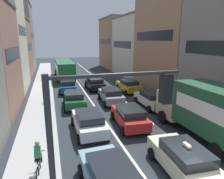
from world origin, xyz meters
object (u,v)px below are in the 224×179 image
at_px(bus_mid_queue_primary, 64,68).
at_px(cyclist_on_sidewalk, 38,159).
at_px(coupe_centre_lane_fourth, 95,83).
at_px(pedestrian_near_kerb, 48,94).
at_px(taxi_centre_lane_front, 184,159).
at_px(sedan_right_lane_behind_truck, 152,99).
at_px(sedan_left_lane_third, 74,99).
at_px(wagon_right_lane_far, 129,85).
at_px(sedan_left_lane_fourth, 68,86).
at_px(hatchback_centre_lane_third, 111,95).
at_px(sedan_centre_lane_second, 129,116).
at_px(sedan_left_lane_front, 111,178).
at_px(removalist_box_truck, 205,109).
at_px(traffic_light_pole, 99,135).
at_px(wagon_left_lane_second, 89,122).

distance_m(bus_mid_queue_primary, cyclist_on_sidewalk, 25.55).
xyz_separation_m(coupe_centre_lane_fourth, pedestrian_near_kerb, (-5.78, -4.20, 0.15)).
xyz_separation_m(taxi_centre_lane_front, sedan_right_lane_behind_truck, (3.34, 9.59, -0.00)).
relative_size(sedan_left_lane_third, wagon_right_lane_far, 1.01).
height_order(coupe_centre_lane_fourth, sedan_left_lane_fourth, same).
height_order(taxi_centre_lane_front, sedan_left_lane_third, taxi_centre_lane_front).
xyz_separation_m(taxi_centre_lane_front, bus_mid_queue_primary, (-3.49, 27.31, 0.96)).
bearing_deg(cyclist_on_sidewalk, coupe_centre_lane_fourth, -15.24).
bearing_deg(taxi_centre_lane_front, hatchback_centre_lane_third, 3.28).
bearing_deg(pedestrian_near_kerb, taxi_centre_lane_front, -21.08).
xyz_separation_m(coupe_centre_lane_fourth, sedan_right_lane_behind_truck, (3.66, -8.51, 0.00)).
distance_m(hatchback_centre_lane_third, wagon_right_lane_far, 4.96).
distance_m(taxi_centre_lane_front, pedestrian_near_kerb, 15.18).
distance_m(sedan_centre_lane_second, sedan_right_lane_behind_truck, 5.15).
distance_m(hatchback_centre_lane_third, cyclist_on_sidewalk, 12.01).
xyz_separation_m(sedan_centre_lane_second, coupe_centre_lane_fourth, (0.03, 12.11, 0.00)).
bearing_deg(wagon_right_lane_far, sedan_left_lane_third, 117.37).
distance_m(sedan_centre_lane_second, bus_mid_queue_primary, 21.56).
height_order(sedan_centre_lane_second, hatchback_centre_lane_third, same).
bearing_deg(sedan_left_lane_front, sedan_left_lane_fourth, -2.93).
distance_m(sedan_left_lane_front, hatchback_centre_lane_third, 12.85).
bearing_deg(sedan_left_lane_third, cyclist_on_sidewalk, 167.18).
bearing_deg(bus_mid_queue_primary, removalist_box_truck, -164.45).
xyz_separation_m(bus_mid_queue_primary, pedestrian_near_kerb, (-2.62, -13.41, -0.81)).
relative_size(traffic_light_pole, wagon_right_lane_far, 1.27).
distance_m(coupe_centre_lane_fourth, pedestrian_near_kerb, 7.15).
bearing_deg(taxi_centre_lane_front, sedan_left_lane_fourth, 15.22).
xyz_separation_m(traffic_light_pole, coupe_centre_lane_fourth, (4.28, 20.49, -3.02)).
xyz_separation_m(taxi_centre_lane_front, wagon_left_lane_second, (-3.43, 5.79, -0.00)).
relative_size(coupe_centre_lane_fourth, pedestrian_near_kerb, 2.62).
bearing_deg(sedan_centre_lane_second, removalist_box_truck, -124.94).
distance_m(sedan_left_lane_fourth, bus_mid_queue_primary, 9.57).
bearing_deg(removalist_box_truck, sedan_right_lane_behind_truck, 1.30).
height_order(removalist_box_truck, coupe_centre_lane_fourth, removalist_box_truck).
bearing_deg(sedan_left_lane_fourth, sedan_centre_lane_second, -160.12).
distance_m(removalist_box_truck, sedan_right_lane_behind_truck, 6.84).
height_order(coupe_centre_lane_fourth, bus_mid_queue_primary, bus_mid_queue_primary).
bearing_deg(bus_mid_queue_primary, wagon_left_lane_second, 179.66).
bearing_deg(removalist_box_truck, taxi_centre_lane_front, 128.33).
height_order(removalist_box_truck, hatchback_centre_lane_third, removalist_box_truck).
bearing_deg(sedan_left_lane_fourth, sedan_left_lane_front, -175.91).
bearing_deg(coupe_centre_lane_fourth, taxi_centre_lane_front, 179.60).
relative_size(cyclist_on_sidewalk, pedestrian_near_kerb, 1.04).
height_order(sedan_centre_lane_second, coupe_centre_lane_fourth, same).
xyz_separation_m(sedan_centre_lane_second, sedan_right_lane_behind_truck, (3.69, 3.59, 0.00)).
height_order(wagon_left_lane_second, sedan_left_lane_third, same).
distance_m(sedan_right_lane_behind_truck, pedestrian_near_kerb, 10.38).
xyz_separation_m(hatchback_centre_lane_third, sedan_left_lane_fourth, (-3.75, 5.78, 0.00)).
height_order(traffic_light_pole, sedan_left_lane_fourth, traffic_light_pole).
xyz_separation_m(removalist_box_truck, wagon_right_lane_far, (-0.16, 12.80, -1.18)).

